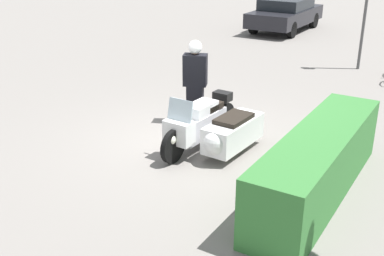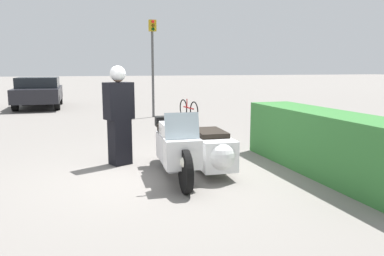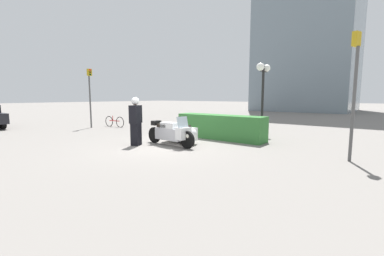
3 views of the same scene
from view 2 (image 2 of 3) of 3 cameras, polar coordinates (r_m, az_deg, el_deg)
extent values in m
plane|color=slate|center=(6.59, -5.05, -6.78)|extent=(160.00, 160.00, 0.00)
cylinder|color=black|center=(5.46, -0.99, -6.66)|extent=(0.64, 0.14, 0.64)
cylinder|color=black|center=(7.19, -4.23, -2.80)|extent=(0.64, 0.14, 0.64)
cylinder|color=black|center=(6.65, 2.54, -4.39)|extent=(0.50, 0.13, 0.50)
cube|color=#B7B7BC|center=(6.29, -2.85, -3.32)|extent=(1.30, 0.47, 0.45)
cube|color=white|center=(6.22, -2.87, -0.40)|extent=(0.72, 0.42, 0.24)
cube|color=black|center=(6.51, -3.36, -0.16)|extent=(0.53, 0.41, 0.12)
cube|color=white|center=(5.58, -1.43, -3.98)|extent=(0.35, 0.56, 0.44)
cube|color=silver|center=(5.54, -1.55, 0.31)|extent=(0.14, 0.52, 0.40)
sphere|color=white|center=(5.37, -0.89, -5.23)|extent=(0.18, 0.18, 0.18)
cube|color=white|center=(6.56, 2.69, -3.23)|extent=(1.48, 0.64, 0.50)
sphere|color=white|center=(5.99, 4.37, -4.21)|extent=(0.48, 0.48, 0.47)
cube|color=black|center=(6.51, 2.71, -0.73)|extent=(0.82, 0.52, 0.09)
cube|color=black|center=(6.99, -4.12, 1.05)|extent=(0.26, 0.37, 0.18)
cube|color=black|center=(7.18, -10.93, -2.06)|extent=(0.42, 0.44, 0.86)
cube|color=black|center=(7.07, -11.12, 4.08)|extent=(0.47, 0.58, 0.68)
sphere|color=tan|center=(7.04, -11.23, 7.79)|extent=(0.23, 0.23, 0.23)
sphere|color=white|center=(7.04, -11.24, 8.13)|extent=(0.29, 0.29, 0.29)
cube|color=#337033|center=(6.80, 19.95, -2.20)|extent=(4.12, 0.89, 1.07)
cylinder|color=#4C4C4C|center=(13.86, -5.99, 8.04)|extent=(0.09, 0.09, 3.09)
cube|color=#B79319|center=(13.89, -6.05, 15.26)|extent=(0.16, 0.27, 0.40)
sphere|color=red|center=(13.83, -5.98, 15.83)|extent=(0.11, 0.11, 0.11)
sphere|color=#462D06|center=(13.82, -5.97, 15.29)|extent=(0.11, 0.11, 0.11)
sphere|color=#07350F|center=(13.80, -5.96, 14.75)|extent=(0.11, 0.11, 0.11)
cube|color=black|center=(18.56, -22.29, 4.84)|extent=(4.42, 1.92, 0.60)
cube|color=black|center=(18.54, -22.39, 6.46)|extent=(2.30, 1.76, 0.45)
cylinder|color=black|center=(20.03, -24.26, 4.13)|extent=(0.66, 0.23, 0.66)
cylinder|color=black|center=(19.89, -19.50, 4.38)|extent=(0.66, 0.23, 0.66)
cylinder|color=black|center=(17.33, -25.38, 3.39)|extent=(0.66, 0.23, 0.66)
cylinder|color=black|center=(17.17, -19.88, 3.68)|extent=(0.66, 0.23, 0.66)
torus|color=black|center=(13.08, 0.32, 2.61)|extent=(0.67, 0.12, 0.67)
torus|color=black|center=(13.98, -1.32, 3.03)|extent=(0.67, 0.12, 0.67)
cylinder|color=#B21E1E|center=(13.52, -0.53, 3.10)|extent=(0.88, 0.15, 0.05)
cylinder|color=#B21E1E|center=(13.64, -0.77, 3.81)|extent=(0.04, 0.04, 0.32)
camera|label=1|loc=(6.50, 90.99, 19.01)|focal=45.00mm
camera|label=3|loc=(5.62, -114.80, -3.20)|focal=24.00mm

